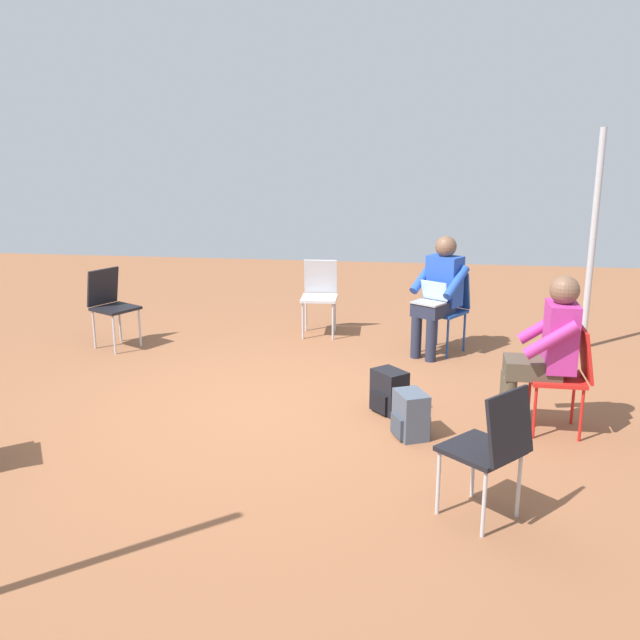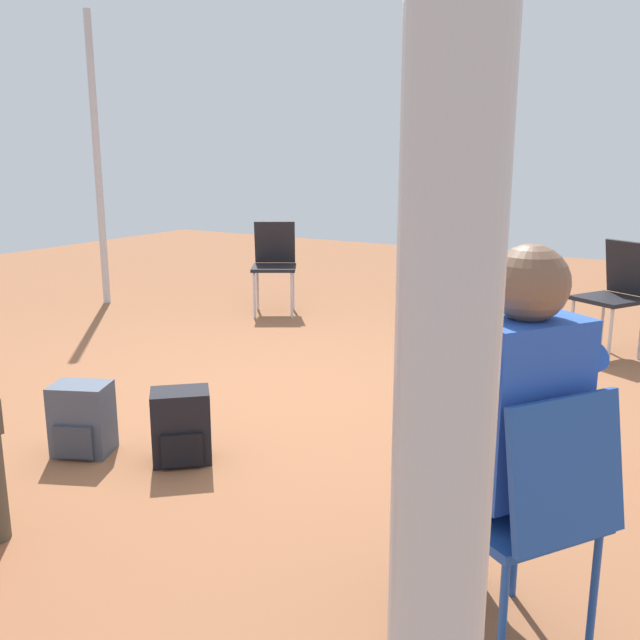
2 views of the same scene
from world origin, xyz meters
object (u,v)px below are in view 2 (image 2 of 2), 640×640
(chair_southwest, at_px, (616,290))
(backpack_by_empty_chair, at_px, (83,423))
(chair_southeast, at_px, (274,260))
(person_with_laptop, at_px, (498,421))
(backpack_near_laptop_user, at_px, (181,430))
(chair_northwest, at_px, (533,505))

(chair_southwest, distance_m, backpack_by_empty_chair, 3.81)
(backpack_by_empty_chair, bearing_deg, chair_southwest, -121.21)
(chair_southeast, bearing_deg, person_with_laptop, 101.86)
(chair_southwest, bearing_deg, backpack_near_laptop_user, 93.12)
(person_with_laptop, xyz_separation_m, backpack_near_laptop_user, (1.68, -0.43, -0.53))
(chair_northwest, bearing_deg, chair_southeast, 76.76)
(chair_northwest, relative_size, person_with_laptop, 0.69)
(chair_southeast, relative_size, backpack_near_laptop_user, 2.36)
(person_with_laptop, bearing_deg, chair_southwest, 36.57)
(chair_southeast, xyz_separation_m, chair_southwest, (-2.99, -0.08, 0.00))
(person_with_laptop, distance_m, backpack_near_laptop_user, 1.82)
(chair_southeast, height_order, chair_southwest, same)
(chair_southeast, distance_m, person_with_laptop, 4.68)
(chair_southwest, height_order, backpack_near_laptop_user, chair_southwest)
(chair_southeast, height_order, backpack_near_laptop_user, chair_southeast)
(chair_southeast, relative_size, chair_southwest, 1.00)
(chair_southeast, xyz_separation_m, chair_northwest, (-3.34, 3.50, 0.00))
(backpack_near_laptop_user, xyz_separation_m, backpack_by_empty_chair, (0.49, 0.18, 0.00))
(person_with_laptop, distance_m, backpack_by_empty_chair, 2.25)
(backpack_near_laptop_user, bearing_deg, person_with_laptop, 165.65)
(person_with_laptop, height_order, backpack_near_laptop_user, person_with_laptop)
(chair_southeast, bearing_deg, backpack_by_empty_chair, 76.64)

